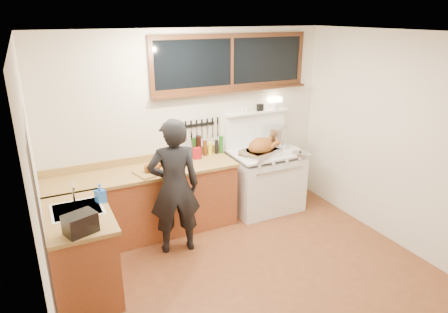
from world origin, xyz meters
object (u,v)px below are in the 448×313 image
cutting_board (153,168)px  roast_turkey (261,149)px  vintage_stove (265,179)px  man (174,187)px

cutting_board → roast_turkey: 1.52m
vintage_stove → cutting_board: 1.76m
vintage_stove → man: 1.68m
cutting_board → roast_turkey: roast_turkey is taller
vintage_stove → cutting_board: bearing=-177.5°
man → cutting_board: size_ratio=3.44×
man → cutting_board: man is taller
roast_turkey → cutting_board: bearing=177.1°
cutting_board → vintage_stove: bearing=2.5°
vintage_stove → roast_turkey: size_ratio=2.75×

